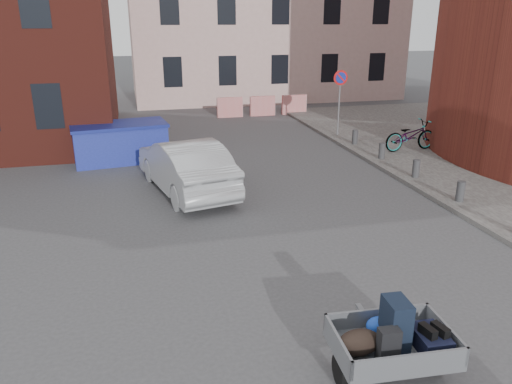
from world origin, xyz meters
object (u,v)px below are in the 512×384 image
object	(u,v)px
trailer	(391,341)
silver_car	(186,166)
bicycle	(410,136)
dumpster	(120,142)

from	to	relation	value
trailer	silver_car	world-z (taller)	silver_car
silver_car	trailer	bearing A→B (deg)	89.44
trailer	silver_car	xyz separation A→B (m)	(-1.80, 8.68, 0.16)
silver_car	bicycle	bearing A→B (deg)	-177.53
dumpster	trailer	bearing A→B (deg)	-81.04
trailer	bicycle	size ratio (longest dim) A/B	0.88
trailer	dumpster	world-z (taller)	dumpster
silver_car	bicycle	size ratio (longest dim) A/B	2.21
dumpster	silver_car	size ratio (longest dim) A/B	0.73
silver_car	bicycle	world-z (taller)	silver_car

